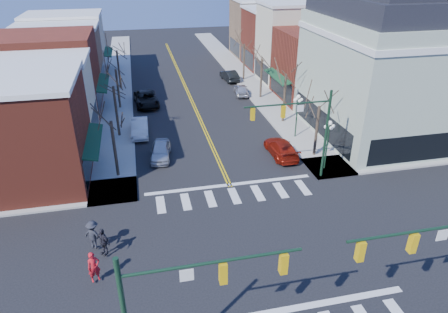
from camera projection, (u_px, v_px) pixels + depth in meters
ground at (259, 250)px, 24.05m from camera, size 160.00×160.00×0.00m
sidewalk_left at (116, 132)px, 39.70m from camera, size 3.50×70.00×0.15m
sidewalk_right at (283, 118)px, 43.06m from camera, size 3.50×70.00×0.15m
bldg_left_brick_a at (13, 135)px, 29.45m from camera, size 10.00×8.50×8.00m
bldg_left_stucco_a at (35, 103)px, 36.29m from camera, size 10.00×7.00×7.50m
bldg_left_brick_b at (48, 75)px, 43.01m from camera, size 10.00×9.00×8.50m
bldg_left_tan at (60, 60)px, 50.34m from camera, size 10.00×7.50×7.80m
bldg_left_stucco_b at (67, 46)px, 56.98m from camera, size 10.00×8.00×8.20m
bldg_right_brick_a at (322, 65)px, 47.56m from camera, size 10.00×8.50×8.00m
bldg_right_stucco at (298, 44)px, 53.83m from camera, size 10.00×7.00×10.00m
bldg_right_brick_b at (279, 39)px, 60.69m from camera, size 10.00×8.00×8.50m
bldg_right_tan at (263, 28)px, 67.52m from camera, size 10.00×8.00×9.00m
victorian_corner at (387, 66)px, 36.77m from camera, size 12.25×14.25×13.30m
traffic_mast_near_left at (177, 304)px, 14.41m from camera, size 6.60×0.28×7.20m
traffic_mast_near_right at (444, 259)px, 16.54m from camera, size 6.60×0.28×7.20m
traffic_mast_far_right at (304, 124)px, 29.39m from camera, size 6.60×0.28×7.20m
lamppost_corner at (328, 137)px, 31.65m from camera, size 0.36×0.36×4.33m
lamppost_midblock at (297, 109)px, 37.30m from camera, size 0.36×0.36×4.33m
tree_left_a at (115, 150)px, 30.90m from camera, size 0.24×0.24×4.76m
tree_left_b at (116, 112)px, 37.78m from camera, size 0.24×0.24×5.04m
tree_left_c at (118, 89)px, 44.84m from camera, size 0.24×0.24×4.55m
tree_left_d at (119, 69)px, 51.71m from camera, size 0.24×0.24×4.90m
tree_right_a at (316, 132)px, 34.16m from camera, size 0.24×0.24×4.62m
tree_right_b at (284, 99)px, 40.98m from camera, size 0.24×0.24×5.18m
tree_right_c at (261, 79)px, 48.01m from camera, size 0.24×0.24×4.83m
tree_right_d at (244, 62)px, 54.92m from camera, size 0.24×0.24×4.97m
car_left_near at (161, 151)px, 34.53m from camera, size 2.19×4.29×1.40m
car_left_mid at (140, 128)px, 38.94m from camera, size 1.69×4.53×1.48m
car_left_far at (146, 99)px, 46.49m from camera, size 2.95×5.68×1.53m
car_right_near at (281, 148)px, 34.99m from camera, size 2.02×4.89×1.42m
car_right_mid at (241, 90)px, 49.91m from camera, size 2.12×4.16×1.36m
car_right_far at (230, 75)px, 55.45m from camera, size 2.04×4.56×1.45m
pedestrian_red_a at (94, 267)px, 21.27m from camera, size 0.79×0.67×1.84m
pedestrian_dark_a at (103, 242)px, 23.18m from camera, size 1.04×1.05×1.78m
pedestrian_dark_b at (93, 235)px, 23.66m from camera, size 1.41×1.21×1.89m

